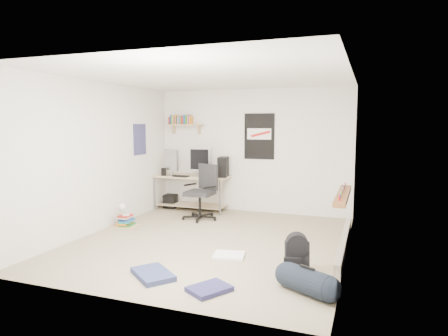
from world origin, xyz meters
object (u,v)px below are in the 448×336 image
(office_chair, at_px, (200,194))
(duffel_bag, at_px, (307,281))
(desk, at_px, (192,192))
(book_stack, at_px, (126,218))
(backpack, at_px, (297,257))

(office_chair, distance_m, duffel_bag, 3.63)
(office_chair, bearing_deg, desk, 146.36)
(desk, distance_m, office_chair, 0.91)
(desk, xyz_separation_m, book_stack, (-0.51, -1.69, -0.21))
(office_chair, bearing_deg, duffel_bag, -25.69)
(duffel_bag, bearing_deg, backpack, 138.83)
(backpack, relative_size, duffel_bag, 0.70)
(office_chair, distance_m, book_stack, 1.43)
(office_chair, bearing_deg, backpack, -21.61)
(desk, distance_m, backpack, 3.96)
(desk, relative_size, office_chair, 1.53)
(backpack, height_order, duffel_bag, duffel_bag)
(office_chair, height_order, book_stack, office_chair)
(desk, height_order, backpack, desk)
(backpack, height_order, book_stack, backpack)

